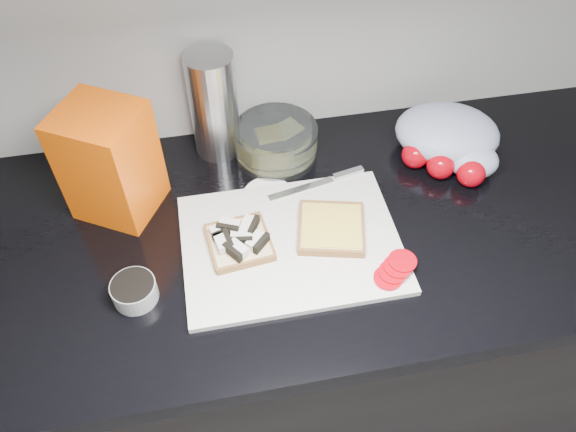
% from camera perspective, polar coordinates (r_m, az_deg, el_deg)
% --- Properties ---
extents(base_cabinet, '(3.50, 0.60, 0.86)m').
position_cam_1_polar(base_cabinet, '(1.48, 2.34, -12.36)').
color(base_cabinet, black).
rests_on(base_cabinet, ground).
extents(countertop, '(3.50, 0.64, 0.04)m').
position_cam_1_polar(countertop, '(1.10, 3.06, -1.13)').
color(countertop, black).
rests_on(countertop, base_cabinet).
extents(cutting_board, '(0.40, 0.30, 0.01)m').
position_cam_1_polar(cutting_board, '(1.04, 0.31, -2.81)').
color(cutting_board, silver).
rests_on(cutting_board, countertop).
extents(bread_left, '(0.13, 0.13, 0.04)m').
position_cam_1_polar(bread_left, '(1.03, -5.04, -2.51)').
color(bread_left, beige).
rests_on(bread_left, cutting_board).
extents(bread_right, '(0.15, 0.15, 0.02)m').
position_cam_1_polar(bread_right, '(1.05, 4.42, -1.24)').
color(bread_right, beige).
rests_on(bread_right, cutting_board).
extents(tomato_slices, '(0.09, 0.08, 0.02)m').
position_cam_1_polar(tomato_slices, '(1.01, 10.83, -5.37)').
color(tomato_slices, '#AF040F').
rests_on(tomato_slices, cutting_board).
extents(knife, '(0.21, 0.06, 0.01)m').
position_cam_1_polar(knife, '(1.14, 4.14, 3.71)').
color(knife, '#BCBCC1').
rests_on(knife, cutting_board).
extents(seed_tub, '(0.08, 0.08, 0.04)m').
position_cam_1_polar(seed_tub, '(1.00, -15.37, -7.28)').
color(seed_tub, '#969A9B').
rests_on(seed_tub, countertop).
extents(tub_lid, '(0.12, 0.12, 0.01)m').
position_cam_1_polar(tub_lid, '(1.13, -2.05, 2.11)').
color(tub_lid, white).
rests_on(tub_lid, countertop).
extents(glass_bowl, '(0.17, 0.17, 0.07)m').
position_cam_1_polar(glass_bowl, '(1.19, -1.22, 7.53)').
color(glass_bowl, silver).
rests_on(glass_bowl, countertop).
extents(bread_bag, '(0.19, 0.19, 0.22)m').
position_cam_1_polar(bread_bag, '(1.09, -17.66, 5.24)').
color(bread_bag, '#F94A04').
rests_on(bread_bag, countertop).
extents(steel_canister, '(0.10, 0.10, 0.23)m').
position_cam_1_polar(steel_canister, '(1.17, -7.55, 11.10)').
color(steel_canister, '#ADAEB2').
rests_on(steel_canister, countertop).
extents(grocery_bag, '(0.26, 0.25, 0.10)m').
position_cam_1_polar(grocery_bag, '(1.24, 16.19, 7.74)').
color(grocery_bag, silver).
rests_on(grocery_bag, countertop).
extents(whole_tomatoes, '(0.15, 0.13, 0.06)m').
position_cam_1_polar(whole_tomatoes, '(1.19, 15.39, 5.09)').
color(whole_tomatoes, '#AF040F').
rests_on(whole_tomatoes, countertop).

